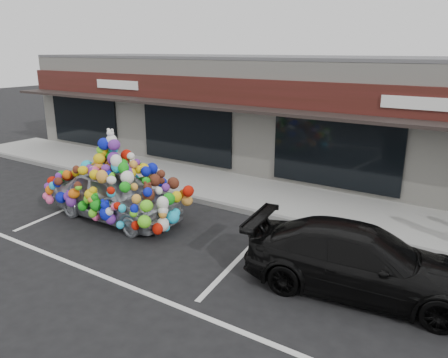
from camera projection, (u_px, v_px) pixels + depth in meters
The scene contains 9 objects.
ground at pixel (148, 231), 11.46m from camera, with size 90.00×90.00×0.00m, color black.
shop_building at pixel (290, 111), 17.58m from camera, with size 24.00×7.20×4.31m.
sidewalk at pixel (230, 189), 14.64m from camera, with size 26.00×3.00×0.15m, color #999994.
kerb at pixel (204, 201), 13.44m from camera, with size 26.00×0.18×0.16m, color slate.
parking_stripe_left at pixel (75, 205), 13.32m from camera, with size 0.12×4.40×0.01m, color silver.
parking_stripe_mid at pixel (243, 254), 10.14m from camera, with size 0.12×4.40×0.01m, color silver.
lane_line at pixel (142, 292), 8.57m from camera, with size 14.00×0.12×0.01m, color silver.
toy_car at pixel (115, 189), 12.09m from camera, with size 2.91×4.30×2.49m.
black_sedan at pixel (361, 261), 8.43m from camera, with size 4.51×1.83×1.31m, color black.
Camera 1 is at (7.53, -7.72, 4.59)m, focal length 35.00 mm.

